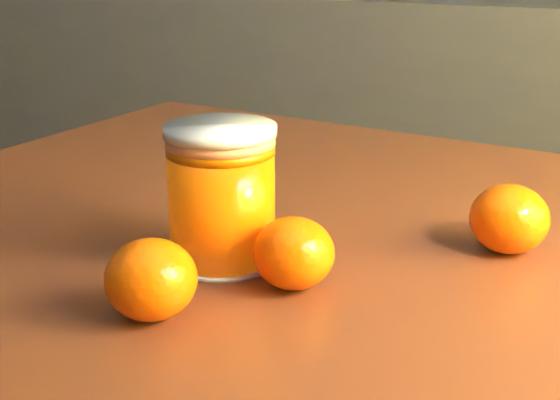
% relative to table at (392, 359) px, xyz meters
% --- Properties ---
extents(kitchen_counter, '(3.15, 0.60, 0.90)m').
position_rel_table_xyz_m(kitchen_counter, '(-0.78, 1.37, -0.25)').
color(kitchen_counter, '#48494C').
rests_on(kitchen_counter, ground).
extents(table, '(1.13, 0.85, 0.80)m').
position_rel_table_xyz_m(table, '(0.00, 0.00, 0.00)').
color(table, brown).
rests_on(table, ground).
extents(juice_glass, '(0.09, 0.09, 0.11)m').
position_rel_table_xyz_m(juice_glass, '(-0.12, -0.08, 0.16)').
color(juice_glass, '#F65B04').
rests_on(juice_glass, table).
extents(orange_front, '(0.07, 0.07, 0.05)m').
position_rel_table_xyz_m(orange_front, '(-0.05, -0.10, 0.13)').
color(orange_front, '#FF5B05').
rests_on(orange_front, table).
extents(orange_back, '(0.07, 0.07, 0.06)m').
position_rel_table_xyz_m(orange_back, '(0.08, 0.04, 0.13)').
color(orange_back, '#FF5B05').
rests_on(orange_back, table).
extents(orange_extra, '(0.08, 0.08, 0.06)m').
position_rel_table_xyz_m(orange_extra, '(-0.12, -0.18, 0.13)').
color(orange_extra, '#FF5B05').
rests_on(orange_extra, table).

